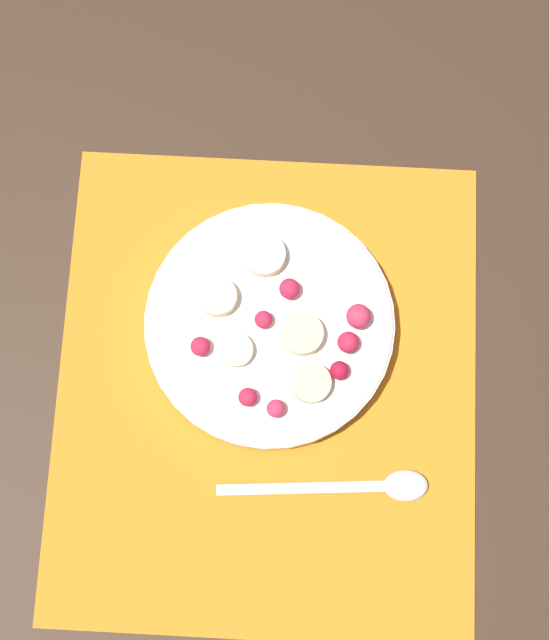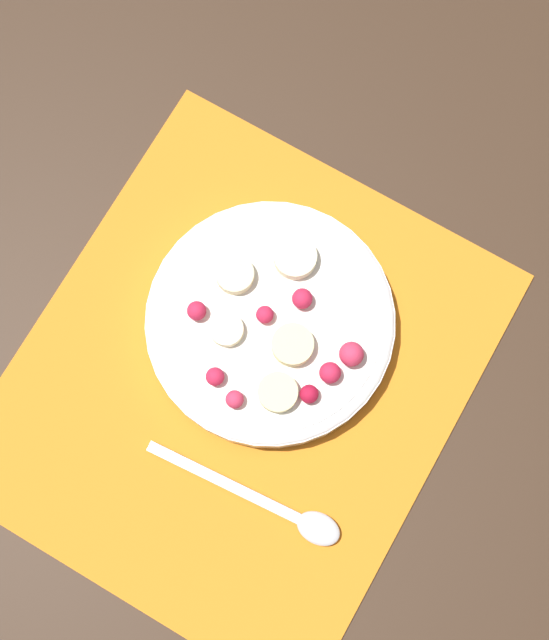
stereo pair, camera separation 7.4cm
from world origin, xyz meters
name	(u,v)px [view 2 (the right image)]	position (x,y,z in m)	size (l,w,h in m)	color
ground_plane	(241,377)	(0.00, 0.00, 0.00)	(3.00, 3.00, 0.00)	#382619
placemat	(241,377)	(0.00, 0.00, 0.00)	(0.41, 0.36, 0.01)	orange
fruit_bowl	(275,325)	(0.05, 0.00, 0.02)	(0.21, 0.21, 0.05)	white
spoon	(280,510)	(-0.08, -0.08, 0.01)	(0.03, 0.18, 0.01)	silver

